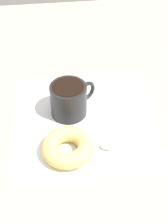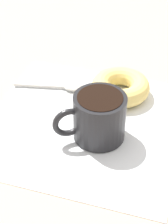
# 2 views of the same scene
# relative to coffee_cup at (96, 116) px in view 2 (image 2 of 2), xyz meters

# --- Properties ---
(ground_plane) EXTENTS (1.20, 1.20, 0.02)m
(ground_plane) POSITION_rel_coffee_cup_xyz_m (-0.05, 0.01, -0.05)
(ground_plane) COLOR tan
(napkin) EXTENTS (0.31, 0.31, 0.00)m
(napkin) POSITION_rel_coffee_cup_xyz_m (-0.03, -0.02, -0.04)
(napkin) COLOR white
(napkin) RESTS_ON ground_plane
(coffee_cup) EXTENTS (0.08, 0.10, 0.07)m
(coffee_cup) POSITION_rel_coffee_cup_xyz_m (0.00, 0.00, 0.00)
(coffee_cup) COLOR black
(coffee_cup) RESTS_ON napkin
(donut) EXTENTS (0.10, 0.10, 0.03)m
(donut) POSITION_rel_coffee_cup_xyz_m (-0.11, 0.02, -0.02)
(donut) COLOR #E5C66B
(donut) RESTS_ON napkin
(spoon) EXTENTS (0.03, 0.13, 0.01)m
(spoon) POSITION_rel_coffee_cup_xyz_m (-0.11, -0.08, -0.03)
(spoon) COLOR #B7B2A8
(spoon) RESTS_ON napkin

